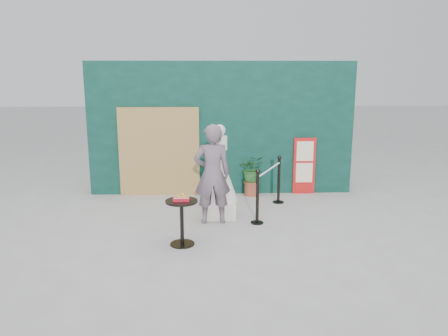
# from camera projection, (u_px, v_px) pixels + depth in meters

# --- Properties ---
(ground) EXTENTS (60.00, 60.00, 0.00)m
(ground) POSITION_uv_depth(u_px,v_px,m) (226.00, 243.00, 7.20)
(ground) COLOR #ADAAA5
(ground) RESTS_ON ground
(back_wall) EXTENTS (6.00, 0.30, 3.00)m
(back_wall) POSITION_uv_depth(u_px,v_px,m) (221.00, 128.00, 9.95)
(back_wall) COLOR #0A2F24
(back_wall) RESTS_ON ground
(bamboo_fence) EXTENTS (1.80, 0.08, 2.00)m
(bamboo_fence) POSITION_uv_depth(u_px,v_px,m) (159.00, 152.00, 9.81)
(bamboo_fence) COLOR tan
(bamboo_fence) RESTS_ON ground
(woman) EXTENTS (0.72, 0.51, 1.85)m
(woman) POSITION_uv_depth(u_px,v_px,m) (212.00, 174.00, 7.99)
(woman) COLOR slate
(woman) RESTS_ON ground
(menu_board) EXTENTS (0.50, 0.07, 1.30)m
(menu_board) POSITION_uv_depth(u_px,v_px,m) (304.00, 166.00, 10.00)
(menu_board) COLOR red
(menu_board) RESTS_ON ground
(statue) EXTENTS (0.70, 0.70, 1.80)m
(statue) POSITION_uv_depth(u_px,v_px,m) (220.00, 180.00, 8.38)
(statue) COLOR silver
(statue) RESTS_ON ground
(cafe_table) EXTENTS (0.52, 0.52, 0.75)m
(cafe_table) POSITION_uv_depth(u_px,v_px,m) (182.00, 215.00, 7.02)
(cafe_table) COLOR black
(cafe_table) RESTS_ON ground
(food_basket) EXTENTS (0.26, 0.19, 0.11)m
(food_basket) POSITION_uv_depth(u_px,v_px,m) (182.00, 198.00, 6.96)
(food_basket) COLOR red
(food_basket) RESTS_ON cafe_table
(planter) EXTENTS (0.54, 0.47, 0.92)m
(planter) POSITION_uv_depth(u_px,v_px,m) (252.00, 172.00, 9.89)
(planter) COLOR brown
(planter) RESTS_ON ground
(stanchion_barrier) EXTENTS (0.84, 1.54, 1.03)m
(stanchion_barrier) POSITION_uv_depth(u_px,v_px,m) (269.00, 188.00, 8.67)
(stanchion_barrier) COLOR black
(stanchion_barrier) RESTS_ON ground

